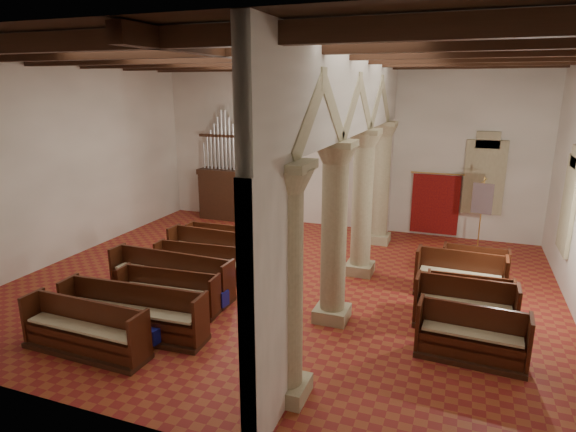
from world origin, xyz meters
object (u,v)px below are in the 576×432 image
Objects in this scene: processional_banner at (479,235)px; aisle_pew_0 at (471,343)px; nave_pew_0 at (85,336)px; pipe_organ at (225,185)px; lectern at (262,212)px.

processional_banner reaches higher than aisle_pew_0.
aisle_pew_0 is at bearing -79.38° from processional_banner.
processional_banner is at bearing 49.89° from nave_pew_0.
pipe_organ is 1.70× the size of processional_banner.
aisle_pew_0 is at bearing 19.61° from nave_pew_0.
lectern is 0.51× the size of processional_banner.
pipe_organ is at bearing 173.68° from lectern.
aisle_pew_0 is (-0.18, -5.97, -0.46)m from processional_banner.
aisle_pew_0 is (7.18, 2.37, 0.01)m from nave_pew_0.
lectern is 9.57m from nave_pew_0.
pipe_organ is 9.61m from processional_banner.
pipe_organ reaches higher than aisle_pew_0.
nave_pew_0 is at bearing -119.11° from processional_banner.
nave_pew_0 is at bearing -158.81° from aisle_pew_0.
processional_banner is 11.13m from nave_pew_0.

